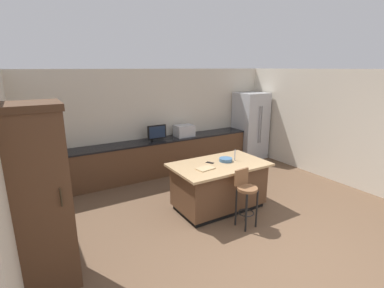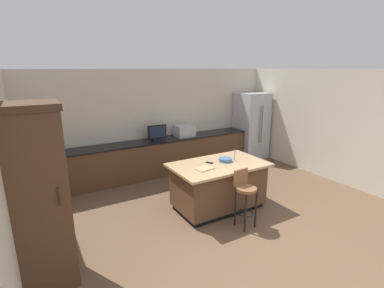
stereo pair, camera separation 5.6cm
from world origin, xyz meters
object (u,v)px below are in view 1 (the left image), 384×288
Objects in this scene: cabinet_tower at (41,197)px; tv_monitor at (157,133)px; refrigerator at (250,126)px; cutting_board at (205,168)px; fruit_bowl at (226,160)px; cell_phone at (210,163)px; microwave at (184,131)px; bar_stool_center at (246,193)px; kitchen_island at (219,185)px; range_oven at (43,176)px.

tv_monitor is (2.72, 2.76, -0.11)m from cabinet_tower.
refrigerator is 6.18× the size of cutting_board.
cell_phone is at bearing 166.09° from fruit_bowl.
cutting_board is at bearing -110.84° from microwave.
bar_stool_center is 6.66× the size of cell_phone.
kitchen_island is at bearing 15.82° from cutting_board.
microwave is 2.24m from cell_phone.
cabinet_tower reaches higher than range_oven.
bar_stool_center is at bearing -132.93° from refrigerator.
fruit_bowl is at bearing -77.87° from tv_monitor.
fruit_bowl is (3.04, -2.22, 0.48)m from range_oven.
cutting_board is at bearing -164.79° from cell_phone.
bar_stool_center reaches higher than kitchen_island.
microwave is 0.48× the size of bar_stool_center.
refrigerator is at bearing 36.27° from cutting_board.
kitchen_island is 0.92× the size of refrigerator.
tv_monitor reaches higher than range_oven.
cutting_board is (2.47, -2.38, 0.45)m from range_oven.
tv_monitor is 2.22m from fruit_bowl.
microwave is at bearing 38.66° from cabinet_tower.
cell_phone is (2.87, 0.67, -0.28)m from cabinet_tower.
cell_phone is at bearing 13.20° from cabinet_tower.
tv_monitor is at bearing -1.13° from range_oven.
refrigerator is 6.35m from cabinet_tower.
tv_monitor reaches higher than cutting_board.
cutting_board is at bearing -164.40° from fruit_bowl.
microwave is at bearing 0.02° from range_oven.
cabinet_tower reaches higher than kitchen_island.
fruit_bowl is at bearing 10.58° from cabinet_tower.
refrigerator reaches higher than microwave.
kitchen_island is at bearing 10.29° from cabinet_tower.
range_oven is at bearing 136.07° from cutting_board.
kitchen_island is 0.60m from cutting_board.
cabinet_tower reaches higher than tv_monitor.
bar_stool_center reaches higher than cell_phone.
range_oven is at bearing -179.98° from microwave.
microwave is (3.52, 2.81, -0.14)m from cabinet_tower.
refrigerator is 3.53m from cell_phone.
cutting_board is (-0.11, -2.33, -0.17)m from tv_monitor.
kitchen_island is at bearing -82.81° from tv_monitor.
tv_monitor is 3.03m from bar_stool_center.
range_oven is 3.43m from microwave.
refrigerator is 12.97× the size of cell_phone.
bar_stool_center is 0.82m from cutting_board.
cabinet_tower is at bearing -169.71° from kitchen_island.
fruit_bowl is (3.19, 0.60, -0.25)m from cabinet_tower.
range_oven is at bearing 179.11° from refrigerator.
cabinet_tower is 4.77× the size of microwave.
refrigerator is 4.05× the size of microwave.
bar_stool_center is at bearing -103.05° from fruit_bowl.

